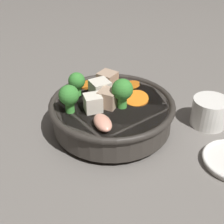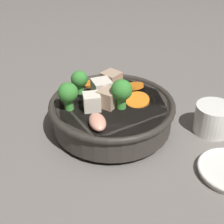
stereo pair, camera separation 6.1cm
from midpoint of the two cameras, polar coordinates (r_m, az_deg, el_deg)
The scene contains 3 objects.
ground_plane at distance 0.63m, azimuth 2.76°, elevation -3.03°, with size 3.00×3.00×0.00m, color slate.
stirfry_bowl at distance 0.61m, azimuth 2.72°, elevation 0.23°, with size 0.24×0.24×0.12m.
tea_cup at distance 0.65m, azimuth 20.59°, elevation -1.20°, with size 0.07×0.07×0.06m.
Camera 2 is at (0.50, -0.07, 0.37)m, focal length 50.00 mm.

